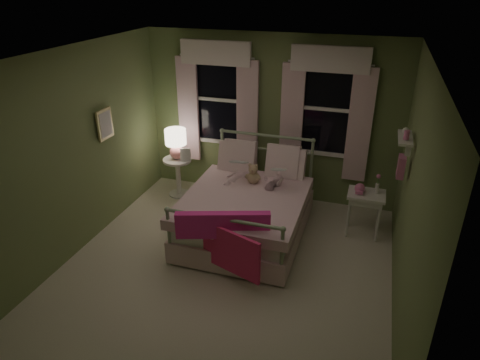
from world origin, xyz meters
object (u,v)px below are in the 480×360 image
(bed, at_px, (248,209))
(nightstand_left, at_px, (178,172))
(table_lamp, at_px, (176,141))
(teddy_bear, at_px, (253,175))
(child_left, at_px, (238,159))
(nightstand_right, at_px, (366,200))
(child_right, at_px, (276,166))

(bed, distance_m, nightstand_left, 1.62)
(nightstand_left, distance_m, table_lamp, 0.54)
(teddy_bear, bearing_deg, nightstand_left, 160.62)
(child_left, distance_m, teddy_bear, 0.35)
(nightstand_right, bearing_deg, child_right, -177.66)
(bed, height_order, child_left, child_left)
(nightstand_left, bearing_deg, table_lamp, 180.00)
(nightstand_right, bearing_deg, table_lamp, 174.42)
(child_left, distance_m, table_lamp, 1.20)
(child_left, relative_size, nightstand_left, 1.14)
(bed, bearing_deg, table_lamp, 151.80)
(table_lamp, xyz_separation_m, nightstand_right, (2.98, -0.29, -0.40))
(teddy_bear, bearing_deg, nightstand_right, 7.71)
(table_lamp, bearing_deg, child_right, -11.37)
(child_left, relative_size, teddy_bear, 2.39)
(nightstand_left, xyz_separation_m, table_lamp, (-0.00, 0.00, 0.54))
(table_lamp, distance_m, nightstand_right, 3.02)
(child_left, xyz_separation_m, child_right, (0.56, 0.00, -0.04))
(child_left, relative_size, nightstand_right, 1.16)
(nightstand_left, height_order, table_lamp, table_lamp)
(nightstand_right, bearing_deg, child_left, -178.38)
(child_left, bearing_deg, nightstand_right, -164.66)
(nightstand_left, height_order, nightstand_right, same)
(child_left, height_order, table_lamp, child_left)
(bed, xyz_separation_m, child_right, (0.28, 0.42, 0.52))
(bed, relative_size, child_left, 2.75)
(bed, xyz_separation_m, table_lamp, (-1.43, 0.76, 0.57))
(teddy_bear, bearing_deg, bed, -90.00)
(child_right, distance_m, teddy_bear, 0.34)
(child_right, xyz_separation_m, teddy_bear, (-0.28, -0.16, -0.11))
(bed, bearing_deg, nightstand_left, 151.80)
(bed, xyz_separation_m, child_left, (-0.28, 0.42, 0.56))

